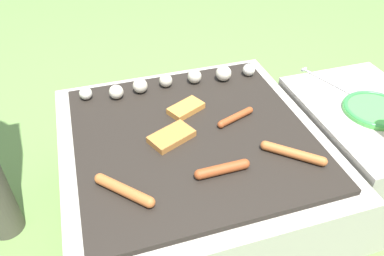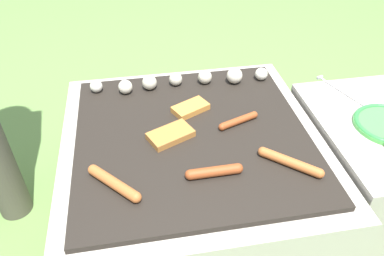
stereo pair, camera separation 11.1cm
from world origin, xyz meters
name	(u,v)px [view 2 (the right image)]	position (x,y,z in m)	size (l,w,h in m)	color
ground_plane	(192,217)	(0.00, 0.00, 0.00)	(14.00, 14.00, 0.00)	#608442
grill	(192,180)	(0.00, 0.00, 0.20)	(0.78, 0.78, 0.40)	#B2AA9E
side_ledge	(365,170)	(0.60, -0.06, 0.20)	(0.39, 0.53, 0.40)	#B2AA9E
sausage_mid_left	(290,162)	(0.24, -0.18, 0.42)	(0.15, 0.13, 0.03)	#B7602D
sausage_front_center	(238,121)	(0.15, 0.02, 0.42)	(0.14, 0.06, 0.02)	#93421E
sausage_back_left	(214,172)	(0.03, -0.18, 0.42)	(0.16, 0.03, 0.03)	#93421E
sausage_back_right	(114,183)	(-0.23, -0.18, 0.42)	(0.13, 0.14, 0.03)	#B7602D
bread_slice_center	(190,108)	(0.01, 0.11, 0.41)	(0.13, 0.11, 0.02)	#D18438
bread_slice_right	(171,135)	(-0.07, -0.01, 0.41)	(0.15, 0.12, 0.02)	#B27033
mushroom_row	(184,80)	(0.02, 0.26, 0.43)	(0.63, 0.07, 0.06)	silver
fork_utensil	(339,89)	(0.54, 0.14, 0.41)	(0.09, 0.21, 0.01)	silver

